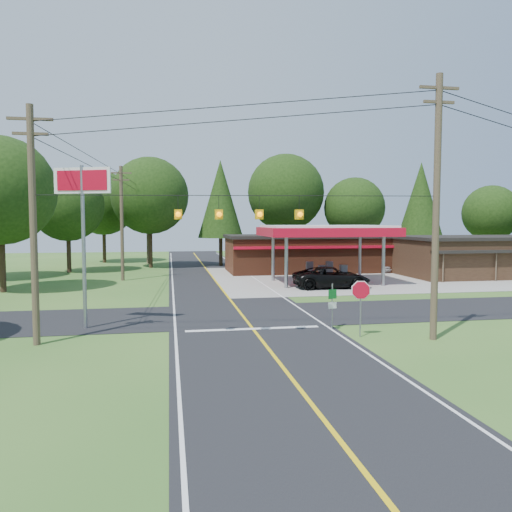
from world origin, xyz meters
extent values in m
plane|color=#2F5E21|center=(0.00, 0.00, 0.00)|extent=(120.00, 120.00, 0.00)
cube|color=black|center=(0.00, 0.00, 0.01)|extent=(8.00, 120.00, 0.02)
cube|color=black|center=(0.00, 0.00, 0.01)|extent=(70.00, 7.00, 0.02)
cube|color=yellow|center=(0.00, 0.00, 0.03)|extent=(0.15, 110.00, 0.00)
cylinder|color=gray|center=(5.00, 10.50, 2.10)|extent=(0.28, 0.28, 4.20)
cylinder|color=gray|center=(5.00, 15.50, 2.10)|extent=(0.28, 0.28, 4.20)
cylinder|color=gray|center=(13.00, 10.50, 2.10)|extent=(0.28, 0.28, 4.20)
cylinder|color=gray|center=(13.00, 15.50, 2.10)|extent=(0.28, 0.28, 4.20)
cube|color=#B70920|center=(9.00, 13.00, 4.35)|extent=(10.60, 7.40, 0.70)
cube|color=white|center=(9.00, 13.00, 4.75)|extent=(10.00, 7.00, 0.25)
cube|color=#9E9B93|center=(9.00, 11.20, 0.13)|extent=(3.20, 0.90, 0.22)
cube|color=#3F3F44|center=(8.10, 11.20, 0.95)|extent=(0.55, 0.45, 1.50)
cube|color=#3F3F44|center=(9.90, 11.20, 0.95)|extent=(0.55, 0.45, 1.50)
cube|color=#9E9B93|center=(9.00, 14.80, 0.13)|extent=(3.20, 0.90, 0.22)
cube|color=#3F3F44|center=(8.10, 14.80, 0.95)|extent=(0.55, 0.45, 1.50)
cube|color=#3F3F44|center=(9.90, 14.80, 0.95)|extent=(0.55, 0.45, 1.50)
cube|color=brown|center=(10.00, 23.00, 1.75)|extent=(16.00, 7.00, 3.50)
cube|color=black|center=(10.00, 23.00, 3.65)|extent=(16.40, 7.40, 0.30)
cube|color=#B70920|center=(10.00, 19.40, 2.70)|extent=(16.00, 0.50, 0.25)
cube|color=#311F14|center=(28.00, 16.00, 1.75)|extent=(20.00, 8.00, 3.50)
cube|color=black|center=(28.00, 16.00, 3.65)|extent=(20.40, 8.40, 0.30)
cylinder|color=#473828|center=(7.50, -7.00, 5.75)|extent=(0.30, 0.30, 11.50)
cube|color=#473828|center=(7.50, -7.00, 10.90)|extent=(1.80, 0.12, 0.12)
cube|color=#473828|center=(7.50, -7.00, 10.30)|extent=(1.40, 0.12, 0.12)
cylinder|color=#473828|center=(-9.50, -5.00, 5.00)|extent=(0.30, 0.30, 10.00)
cube|color=#473828|center=(-9.50, -5.00, 9.40)|extent=(1.80, 0.12, 0.12)
cube|color=#473828|center=(-9.50, -5.00, 8.80)|extent=(1.40, 0.12, 0.12)
cylinder|color=#473828|center=(-8.00, 18.00, 5.00)|extent=(0.30, 0.30, 10.00)
cube|color=#473828|center=(-8.00, 18.00, 9.40)|extent=(1.80, 0.12, 0.12)
cube|color=#473828|center=(-8.00, 18.00, 8.80)|extent=(1.40, 0.12, 0.12)
cylinder|color=#473828|center=(-6.50, 35.00, 4.75)|extent=(0.30, 0.30, 9.50)
cube|color=#D59B0B|center=(-3.55, -5.70, 5.50)|extent=(0.32, 0.32, 0.42)
cube|color=#D59B0B|center=(-1.85, -5.90, 5.50)|extent=(0.32, 0.32, 0.42)
cube|color=#D59B0B|center=(-0.15, -6.10, 5.50)|extent=(0.32, 0.32, 0.42)
cube|color=#D59B0B|center=(1.55, -6.30, 5.50)|extent=(0.32, 0.32, 0.42)
cylinder|color=#332316|center=(-14.00, 26.00, 1.98)|extent=(0.44, 0.44, 3.96)
sphere|color=black|center=(-14.00, 26.00, 6.82)|extent=(7.26, 7.26, 7.26)
cylinder|color=#332316|center=(-6.00, 30.00, 2.34)|extent=(0.44, 0.44, 4.68)
sphere|color=black|center=(-6.00, 30.00, 8.06)|extent=(8.58, 8.58, 8.58)
cylinder|color=#332316|center=(2.00, 31.00, 2.16)|extent=(0.44, 0.44, 4.32)
cone|color=black|center=(2.00, 31.00, 7.80)|extent=(5.28, 5.28, 9.00)
cylinder|color=#332316|center=(10.00, 32.00, 2.52)|extent=(0.44, 0.44, 5.04)
sphere|color=black|center=(10.00, 32.00, 8.68)|extent=(9.24, 9.24, 9.24)
cylinder|color=#332316|center=(18.00, 30.00, 1.98)|extent=(0.44, 0.44, 3.96)
sphere|color=black|center=(18.00, 30.00, 6.82)|extent=(7.26, 7.26, 7.26)
cylinder|color=#332316|center=(26.00, 29.00, 2.16)|extent=(0.44, 0.44, 4.32)
cone|color=black|center=(26.00, 29.00, 7.80)|extent=(5.28, 5.28, 9.00)
cylinder|color=#332316|center=(34.00, 27.00, 1.80)|extent=(0.44, 0.44, 3.60)
sphere|color=black|center=(34.00, 27.00, 6.20)|extent=(6.60, 6.60, 6.60)
cylinder|color=#332316|center=(-16.00, 12.00, 2.16)|extent=(0.44, 0.44, 4.32)
sphere|color=black|center=(-16.00, 12.00, 7.44)|extent=(7.92, 7.92, 7.92)
cylinder|color=#332316|center=(-12.00, 38.00, 2.16)|extent=(0.44, 0.44, 4.32)
sphere|color=black|center=(-12.00, 38.00, 7.44)|extent=(7.92, 7.92, 7.92)
imported|color=black|center=(8.50, 10.00, 0.83)|extent=(6.14, 6.14, 1.65)
imported|color=white|center=(17.00, 21.00, 0.61)|extent=(4.71, 4.71, 1.22)
cylinder|color=gray|center=(-8.00, -2.00, 3.94)|extent=(0.18, 0.18, 7.88)
cube|color=white|center=(-8.00, -2.00, 7.16)|extent=(2.76, 1.11, 1.24)
cube|color=#B70920|center=(-8.00, -2.05, 7.16)|extent=(2.43, 0.97, 0.95)
cylinder|color=gray|center=(4.50, -6.00, 1.22)|extent=(0.07, 0.07, 2.43)
cylinder|color=gray|center=(3.80, -4.13, 1.11)|extent=(0.06, 0.06, 2.21)
cube|color=#0C591E|center=(3.80, -4.17, 1.70)|extent=(0.45, 0.14, 0.45)
cube|color=white|center=(3.80, -4.17, 1.15)|extent=(0.45, 0.14, 0.30)
camera|label=1|loc=(-3.94, -27.03, 5.22)|focal=35.00mm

